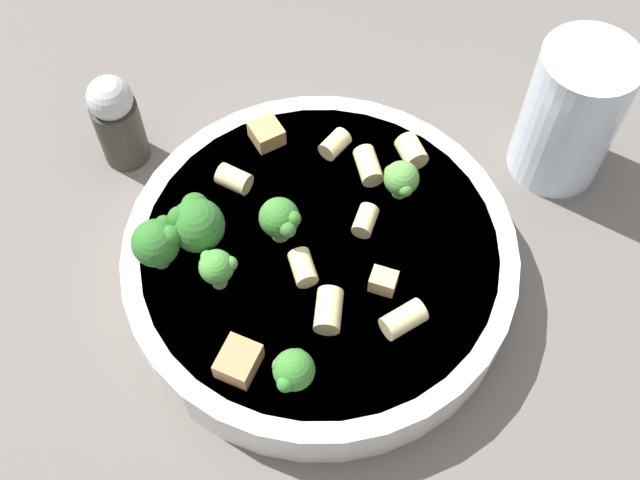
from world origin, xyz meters
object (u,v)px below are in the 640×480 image
object	(u,v)px
broccoli_floret_5	(293,370)
chicken_chunk_2	(267,133)
rigatoni_1	(411,151)
rigatoni_7	(404,319)
broccoli_floret_0	(401,179)
rigatoni_4	(365,221)
chicken_chunk_0	(383,281)
pasta_bowl	(320,260)
broccoli_floret_4	(195,223)
rigatoni_6	(303,268)
drinking_glass	(568,122)
broccoli_floret_1	(280,219)
rigatoni_2	(335,144)
broccoli_floret_3	(157,242)
rigatoni_5	(324,311)
chicken_chunk_1	(239,361)
pepper_shaker	(117,120)
rigatoni_3	(368,166)
rigatoni_0	(234,179)
broccoli_floret_2	(218,267)

from	to	relation	value
broccoli_floret_5	chicken_chunk_2	xyz separation A→B (m)	(0.00, -0.19, -0.01)
rigatoni_1	rigatoni_7	distance (m)	0.13
broccoli_floret_0	rigatoni_4	xyz separation A→B (m)	(0.03, 0.02, -0.01)
chicken_chunk_0	pasta_bowl	bearing A→B (deg)	-41.60
broccoli_floret_4	chicken_chunk_2	size ratio (longest dim) A/B	2.00
rigatoni_6	pasta_bowl	bearing A→B (deg)	-125.83
rigatoni_7	drinking_glass	distance (m)	0.20
broccoli_floret_1	broccoli_floret_5	bearing A→B (deg)	89.42
broccoli_floret_0	rigatoni_2	bearing A→B (deg)	-46.32
broccoli_floret_3	rigatoni_5	size ratio (longest dim) A/B	1.47
rigatoni_1	rigatoni_2	distance (m)	0.05
rigatoni_5	chicken_chunk_1	size ratio (longest dim) A/B	1.06
rigatoni_4	chicken_chunk_0	distance (m)	0.05
pepper_shaker	rigatoni_3	bearing A→B (deg)	159.71
rigatoni_3	chicken_chunk_2	size ratio (longest dim) A/B	1.24
broccoli_floret_4	rigatoni_6	xyz separation A→B (m)	(-0.07, 0.03, -0.02)
rigatoni_4	chicken_chunk_1	world-z (taller)	chicken_chunk_1
rigatoni_0	broccoli_floret_2	bearing A→B (deg)	80.40
chicken_chunk_1	rigatoni_3	bearing A→B (deg)	-125.61
broccoli_floret_2	rigatoni_2	world-z (taller)	broccoli_floret_2
broccoli_floret_2	broccoli_floret_4	world-z (taller)	broccoli_floret_4
pasta_bowl	rigatoni_7	distance (m)	0.08
broccoli_floret_3	pasta_bowl	bearing A→B (deg)	179.49
chicken_chunk_1	drinking_glass	size ratio (longest dim) A/B	0.23
broccoli_floret_3	rigatoni_6	world-z (taller)	broccoli_floret_3
broccoli_floret_5	chicken_chunk_2	size ratio (longest dim) A/B	1.45
broccoli_floret_3	rigatoni_6	bearing A→B (deg)	168.24
chicken_chunk_1	broccoli_floret_3	bearing A→B (deg)	-59.98
broccoli_floret_3	rigatoni_7	bearing A→B (deg)	157.31
rigatoni_0	broccoli_floret_0	bearing A→B (deg)	170.60
chicken_chunk_1	broccoli_floret_4	bearing A→B (deg)	-76.53
rigatoni_3	rigatoni_7	world-z (taller)	same
pepper_shaker	rigatoni_2	bearing A→B (deg)	164.32
rigatoni_3	broccoli_floret_5	bearing A→B (deg)	66.30
rigatoni_4	chicken_chunk_2	bearing A→B (deg)	-53.17
chicken_chunk_1	drinking_glass	bearing A→B (deg)	-147.07
broccoli_floret_5	drinking_glass	distance (m)	0.28
broccoli_floret_0	rigatoni_6	xyz separation A→B (m)	(0.07, 0.06, -0.01)
pasta_bowl	rigatoni_0	xyz separation A→B (m)	(0.05, -0.06, 0.02)
rigatoni_7	rigatoni_1	bearing A→B (deg)	-101.55
chicken_chunk_0	chicken_chunk_2	distance (m)	0.14
broccoli_floret_2	chicken_chunk_1	xyz separation A→B (m)	(-0.01, 0.06, -0.01)
rigatoni_7	chicken_chunk_0	size ratio (longest dim) A/B	1.63
broccoli_floret_4	rigatoni_6	distance (m)	0.08
drinking_glass	rigatoni_7	bearing A→B (deg)	44.93
broccoli_floret_4	chicken_chunk_2	bearing A→B (deg)	-121.49
rigatoni_3	rigatoni_4	size ratio (longest dim) A/B	1.29
chicken_chunk_2	rigatoni_5	bearing A→B (deg)	99.91
rigatoni_6	broccoli_floret_2	bearing A→B (deg)	1.29
broccoli_floret_3	rigatoni_1	distance (m)	0.19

